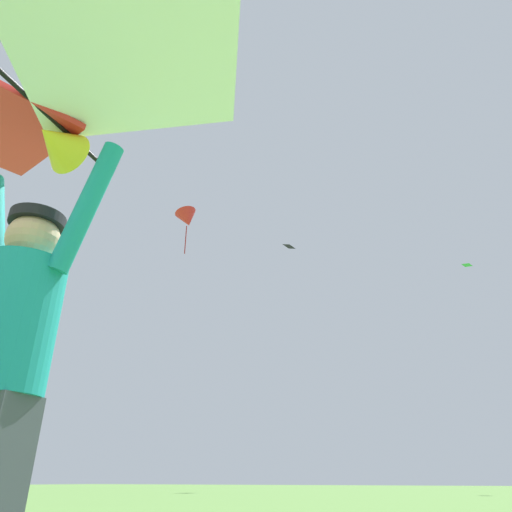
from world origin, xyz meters
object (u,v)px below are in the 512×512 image
(held_stunt_kite, at_px, (49,104))
(distant_kite_red_high_left, at_px, (187,219))
(distant_kite_black_mid_right, at_px, (289,246))
(distant_kite_green_mid_left, at_px, (467,265))
(kite_flyer_person, at_px, (3,365))

(held_stunt_kite, distance_m, distant_kite_red_high_left, 20.69)
(distant_kite_black_mid_right, bearing_deg, distant_kite_green_mid_left, -2.77)
(held_stunt_kite, bearing_deg, distant_kite_green_mid_left, 87.38)
(kite_flyer_person, distance_m, distant_kite_green_mid_left, 30.19)
(distant_kite_black_mid_right, relative_size, distant_kite_red_high_left, 0.43)
(kite_flyer_person, height_order, distant_kite_black_mid_right, distant_kite_black_mid_right)
(kite_flyer_person, xyz_separation_m, distant_kite_red_high_left, (-10.41, 14.75, 11.20))
(kite_flyer_person, height_order, held_stunt_kite, held_stunt_kite)
(distant_kite_black_mid_right, xyz_separation_m, distant_kite_red_high_left, (0.38, -13.68, -4.80))
(distant_kite_black_mid_right, height_order, distant_kite_red_high_left, distant_kite_black_mid_right)
(kite_flyer_person, height_order, distant_kite_red_high_left, distant_kite_red_high_left)
(kite_flyer_person, xyz_separation_m, distant_kite_green_mid_left, (1.29, 27.85, 11.57))
(kite_flyer_person, relative_size, distant_kite_black_mid_right, 1.79)
(distant_kite_red_high_left, xyz_separation_m, distant_kite_green_mid_left, (11.70, 13.10, 0.37))
(distant_kite_red_high_left, height_order, distant_kite_green_mid_left, distant_kite_red_high_left)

